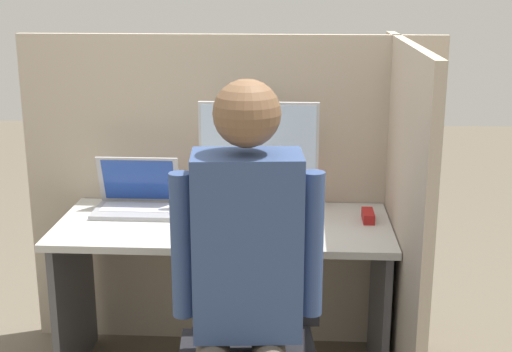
# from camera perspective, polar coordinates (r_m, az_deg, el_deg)

# --- Properties ---
(cubicle_panel_back) EXTENTS (1.91, 0.04, 1.47)m
(cubicle_panel_back) POSITION_cam_1_polar(r_m,az_deg,el_deg) (3.33, -2.02, -1.46)
(cubicle_panel_back) COLOR tan
(cubicle_panel_back) RESTS_ON ground
(cubicle_panel_right) EXTENTS (0.04, 1.24, 1.47)m
(cubicle_panel_right) POSITION_cam_1_polar(r_m,az_deg,el_deg) (2.97, 11.45, -3.89)
(cubicle_panel_right) COLOR tan
(cubicle_panel_right) RESTS_ON ground
(desk) EXTENTS (1.41, 0.62, 0.71)m
(desk) POSITION_cam_1_polar(r_m,az_deg,el_deg) (3.08, -2.56, -6.83)
(desk) COLOR #B7B7B2
(desk) RESTS_ON ground
(paper_box) EXTENTS (0.34, 0.24, 0.06)m
(paper_box) POSITION_cam_1_polar(r_m,az_deg,el_deg) (3.15, 0.20, -2.33)
(paper_box) COLOR red
(paper_box) RESTS_ON desk
(monitor) EXTENTS (0.52, 0.23, 0.43)m
(monitor) POSITION_cam_1_polar(r_m,az_deg,el_deg) (3.08, 0.21, 2.12)
(monitor) COLOR #B2B2B7
(monitor) RESTS_ON paper_box
(laptop) EXTENTS (0.36, 0.24, 0.24)m
(laptop) POSITION_cam_1_polar(r_m,az_deg,el_deg) (3.19, -9.50, -1.98)
(laptop) COLOR #99999E
(laptop) RESTS_ON desk
(mouse) EXTENTS (0.07, 0.05, 0.04)m
(mouse) POSITION_cam_1_polar(r_m,az_deg,el_deg) (2.99, -4.61, -3.62)
(mouse) COLOR black
(mouse) RESTS_ON desk
(stapler) EXTENTS (0.05, 0.13, 0.04)m
(stapler) POSITION_cam_1_polar(r_m,az_deg,el_deg) (3.07, 8.95, -3.17)
(stapler) COLOR #A31919
(stapler) RESTS_ON desk
(carrot_toy) EXTENTS (0.04, 0.15, 0.04)m
(carrot_toy) POSITION_cam_1_polar(r_m,az_deg,el_deg) (2.87, -5.14, -4.41)
(carrot_toy) COLOR orange
(carrot_toy) RESTS_ON desk
(office_chair) EXTENTS (0.53, 0.57, 1.01)m
(office_chair) POSITION_cam_1_polar(r_m,az_deg,el_deg) (2.49, -0.31, -12.69)
(office_chair) COLOR black
(office_chair) RESTS_ON ground
(person) EXTENTS (0.48, 0.47, 1.42)m
(person) POSITION_cam_1_polar(r_m,az_deg,el_deg) (2.22, -0.92, -7.81)
(person) COLOR brown
(person) RESTS_ON ground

